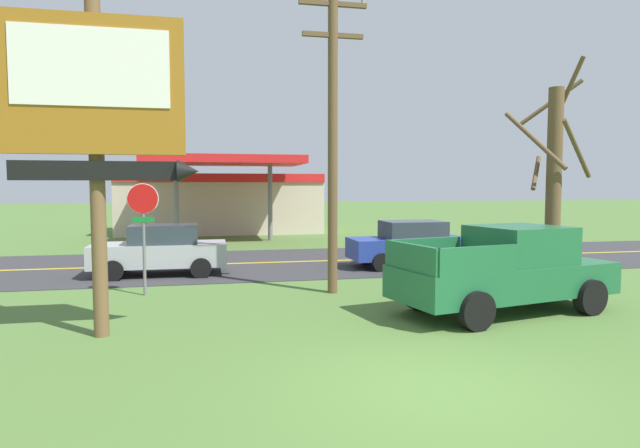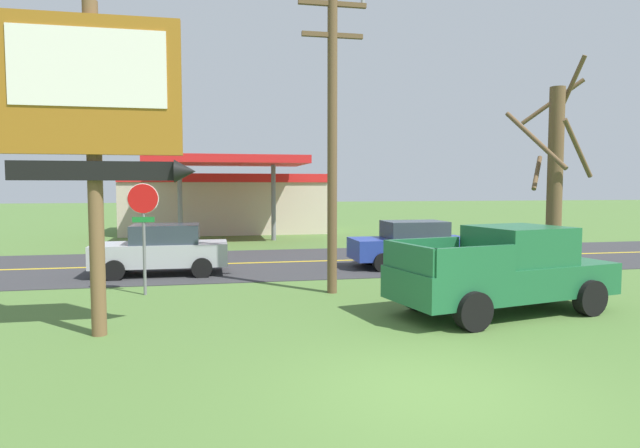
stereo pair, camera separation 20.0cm
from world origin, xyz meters
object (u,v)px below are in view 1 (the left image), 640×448
utility_pole (333,131)px  bare_tree (554,182)px  gas_station (221,201)px  motel_sign (97,112)px  car_blue_mid_lane (410,244)px  car_silver_near_lane (161,250)px  stop_sign (143,219)px  pickup_green_parked_on_lawn (506,270)px

utility_pole → bare_tree: bearing=-9.9°
gas_station → utility_pole: bearing=-83.2°
motel_sign → car_blue_mid_lane: (9.00, 7.22, -3.40)m
motel_sign → car_silver_near_lane: size_ratio=1.50×
stop_sign → motel_sign: bearing=-94.8°
bare_tree → gas_station: bearing=111.6°
stop_sign → utility_pole: utility_pole is taller
motel_sign → utility_pole: (5.25, 3.29, 0.10)m
motel_sign → pickup_green_parked_on_lawn: (8.60, 0.31, -3.27)m
stop_sign → car_blue_mid_lane: (8.67, 3.25, -1.20)m
pickup_green_parked_on_lawn → car_silver_near_lane: size_ratio=1.31×
pickup_green_parked_on_lawn → bare_tree: bearing=37.3°
gas_station → car_silver_near_lane: bearing=-98.4°
motel_sign → stop_sign: bearing=85.2°
stop_sign → bare_tree: bearing=-9.0°
gas_station → car_silver_near_lane: (-2.37, -16.02, -1.11)m
utility_pole → car_blue_mid_lane: bearing=46.3°
bare_tree → car_blue_mid_lane: (-2.15, 4.96, -2.15)m
bare_tree → utility_pole: bearing=170.1°
utility_pole → pickup_green_parked_on_lawn: utility_pole is taller
utility_pole → gas_station: size_ratio=0.68×
motel_sign → utility_pole: 6.19m
pickup_green_parked_on_lawn → car_silver_near_lane: pickup_green_parked_on_lawn is taller
stop_sign → gas_station: gas_station is taller
bare_tree → gas_station: size_ratio=0.53×
motel_sign → car_blue_mid_lane: motel_sign is taller
utility_pole → car_blue_mid_lane: (3.75, 3.93, -3.50)m
motel_sign → utility_pole: bearing=32.0°
stop_sign → pickup_green_parked_on_lawn: (8.27, -3.65, -1.06)m
car_silver_near_lane → car_blue_mid_lane: same height
utility_pole → gas_station: utility_pole is taller
car_silver_near_lane → car_blue_mid_lane: bearing=0.0°
stop_sign → car_blue_mid_lane: stop_sign is taller
gas_station → pickup_green_parked_on_lawn: size_ratio=2.18×
motel_sign → stop_sign: size_ratio=2.14×
utility_pole → bare_tree: (5.90, -1.03, -1.36)m
stop_sign → pickup_green_parked_on_lawn: size_ratio=0.54×
car_blue_mid_lane → stop_sign: bearing=-159.4°
utility_pole → car_blue_mid_lane: size_ratio=1.93×
utility_pole → pickup_green_parked_on_lawn: 5.61m
motel_sign → gas_station: (2.86, 23.24, -2.29)m
bare_tree → gas_station: bare_tree is taller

